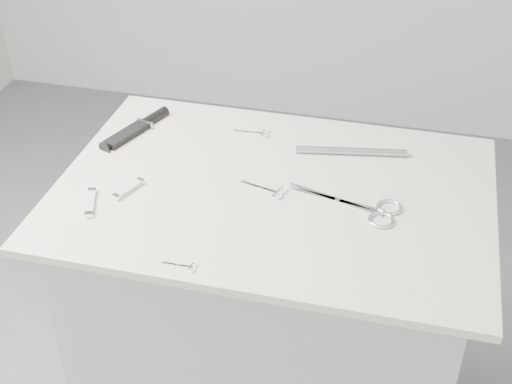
% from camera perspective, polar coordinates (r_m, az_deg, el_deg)
% --- Properties ---
extents(plinth, '(0.90, 0.60, 0.90)m').
position_cam_1_polar(plinth, '(1.95, 1.20, -11.10)').
color(plinth, '#B0B0AD').
rests_on(plinth, ground).
extents(display_board, '(1.00, 0.70, 0.02)m').
position_cam_1_polar(display_board, '(1.65, 1.39, -0.01)').
color(display_board, beige).
rests_on(display_board, plinth).
extents(large_shears, '(0.26, 0.12, 0.01)m').
position_cam_1_polar(large_shears, '(1.60, 8.94, -1.32)').
color(large_shears, white).
rests_on(large_shears, display_board).
extents(embroidery_scissors_a, '(0.12, 0.06, 0.00)m').
position_cam_1_polar(embroidery_scissors_a, '(1.63, 1.24, 0.09)').
color(embroidery_scissors_a, white).
rests_on(embroidery_scissors_a, display_board).
extents(embroidery_scissors_b, '(0.09, 0.04, 0.00)m').
position_cam_1_polar(embroidery_scissors_b, '(1.85, 0.13, 4.75)').
color(embroidery_scissors_b, white).
rests_on(embroidery_scissors_b, display_board).
extents(tiny_scissors, '(0.07, 0.03, 0.00)m').
position_cam_1_polar(tiny_scissors, '(1.44, -5.74, -5.93)').
color(tiny_scissors, white).
rests_on(tiny_scissors, display_board).
extents(sheathed_knife, '(0.11, 0.22, 0.03)m').
position_cam_1_polar(sheathed_knife, '(1.89, -9.28, 5.20)').
color(sheathed_knife, black).
rests_on(sheathed_knife, display_board).
extents(pocket_knife_a, '(0.06, 0.10, 0.01)m').
position_cam_1_polar(pocket_knife_a, '(1.63, -13.10, -0.81)').
color(pocket_knife_a, beige).
rests_on(pocket_knife_a, display_board).
extents(pocket_knife_b, '(0.05, 0.09, 0.01)m').
position_cam_1_polar(pocket_knife_b, '(1.66, -10.15, 0.25)').
color(pocket_knife_b, beige).
rests_on(pocket_knife_b, display_board).
extents(metal_rail, '(0.27, 0.07, 0.02)m').
position_cam_1_polar(metal_rail, '(1.78, 7.61, 3.26)').
color(metal_rail, '#95979D').
rests_on(metal_rail, display_board).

